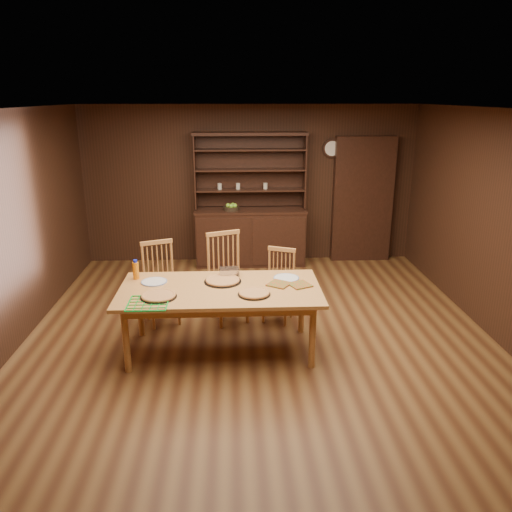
{
  "coord_description": "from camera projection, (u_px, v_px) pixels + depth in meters",
  "views": [
    {
      "loc": [
        -0.29,
        -5.3,
        2.74
      ],
      "look_at": [
        -0.02,
        0.4,
        0.89
      ],
      "focal_mm": 35.0,
      "sensor_mm": 36.0,
      "label": 1
    }
  ],
  "objects": [
    {
      "name": "room_shell",
      "position": [
        260.0,
        207.0,
        5.41
      ],
      "size": [
        6.0,
        6.0,
        6.0
      ],
      "color": "white",
      "rests_on": "floor"
    },
    {
      "name": "pot_holder_a",
      "position": [
        300.0,
        285.0,
        5.45
      ],
      "size": [
        0.28,
        0.28,
        0.02
      ],
      "primitive_type": "cube",
      "rotation": [
        0.0,
        0.0,
        0.43
      ],
      "color": "red",
      "rests_on": "dining_table"
    },
    {
      "name": "wall_clock",
      "position": [
        332.0,
        148.0,
        8.18
      ],
      "size": [
        0.3,
        0.05,
        0.3
      ],
      "color": "#321810",
      "rests_on": "room_shell"
    },
    {
      "name": "pot_holder_b",
      "position": [
        279.0,
        284.0,
        5.47
      ],
      "size": [
        0.3,
        0.3,
        0.02
      ],
      "primitive_type": "cube",
      "rotation": [
        0.0,
        0.0,
        -0.58
      ],
      "color": "red",
      "rests_on": "dining_table"
    },
    {
      "name": "pizza_center",
      "position": [
        223.0,
        280.0,
        5.55
      ],
      "size": [
        0.41,
        0.41,
        0.04
      ],
      "color": "black",
      "rests_on": "dining_table"
    },
    {
      "name": "cooling_rack",
      "position": [
        148.0,
        303.0,
        4.98
      ],
      "size": [
        0.5,
        0.5,
        0.02
      ],
      "primitive_type": null,
      "rotation": [
        0.0,
        0.0,
        0.37
      ],
      "color": "#0CA02C",
      "rests_on": "dining_table"
    },
    {
      "name": "pizza_left",
      "position": [
        159.0,
        296.0,
        5.13
      ],
      "size": [
        0.37,
        0.37,
        0.04
      ],
      "color": "black",
      "rests_on": "dining_table"
    },
    {
      "name": "doorway",
      "position": [
        362.0,
        200.0,
        8.41
      ],
      "size": [
        1.0,
        0.18,
        2.1
      ],
      "primitive_type": "cube",
      "color": "#321810",
      "rests_on": "floor"
    },
    {
      "name": "fruit_bowl",
      "position": [
        231.0,
        208.0,
        8.13
      ],
      "size": [
        0.26,
        0.26,
        0.12
      ],
      "color": "black",
      "rests_on": "china_hutch"
    },
    {
      "name": "dining_table",
      "position": [
        220.0,
        294.0,
        5.41
      ],
      "size": [
        2.17,
        1.09,
        0.75
      ],
      "color": "#C07F43",
      "rests_on": "floor"
    },
    {
      "name": "plate_left",
      "position": [
        154.0,
        282.0,
        5.54
      ],
      "size": [
        0.29,
        0.29,
        0.02
      ],
      "color": "beige",
      "rests_on": "dining_table"
    },
    {
      "name": "pizza_right",
      "position": [
        254.0,
        293.0,
        5.2
      ],
      "size": [
        0.34,
        0.34,
        0.04
      ],
      "color": "black",
      "rests_on": "dining_table"
    },
    {
      "name": "floor",
      "position": [
        259.0,
        338.0,
        5.89
      ],
      "size": [
        6.0,
        6.0,
        0.0
      ],
      "primitive_type": "plane",
      "color": "brown",
      "rests_on": "ground"
    },
    {
      "name": "chair_center",
      "position": [
        227.0,
        274.0,
        6.25
      ],
      "size": [
        0.59,
        0.58,
        1.13
      ],
      "rotation": [
        0.0,
        0.0,
        0.37
      ],
      "color": "#C67F44",
      "rests_on": "floor"
    },
    {
      "name": "chair_left",
      "position": [
        160.0,
        280.0,
        6.21
      ],
      "size": [
        0.54,
        0.53,
        1.03
      ],
      "rotation": [
        0.0,
        0.0,
        0.36
      ],
      "color": "#C67F44",
      "rests_on": "floor"
    },
    {
      "name": "foil_dish",
      "position": [
        229.0,
        272.0,
        5.74
      ],
      "size": [
        0.23,
        0.18,
        0.09
      ],
      "primitive_type": "cube",
      "rotation": [
        0.0,
        0.0,
        0.09
      ],
      "color": "silver",
      "rests_on": "dining_table"
    },
    {
      "name": "china_hutch",
      "position": [
        250.0,
        229.0,
        8.33
      ],
      "size": [
        1.84,
        0.52,
        2.17
      ],
      "color": "#321810",
      "rests_on": "floor"
    },
    {
      "name": "plate_right",
      "position": [
        286.0,
        278.0,
        5.65
      ],
      "size": [
        0.29,
        0.29,
        0.02
      ],
      "color": "beige",
      "rests_on": "dining_table"
    },
    {
      "name": "juice_bottle",
      "position": [
        136.0,
        270.0,
        5.62
      ],
      "size": [
        0.07,
        0.07,
        0.23
      ],
      "color": "orange",
      "rests_on": "dining_table"
    },
    {
      "name": "chair_right",
      "position": [
        279.0,
        282.0,
        6.28
      ],
      "size": [
        0.49,
        0.48,
        0.92
      ],
      "rotation": [
        0.0,
        0.0,
        -0.39
      ],
      "color": "#C67F44",
      "rests_on": "floor"
    }
  ]
}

